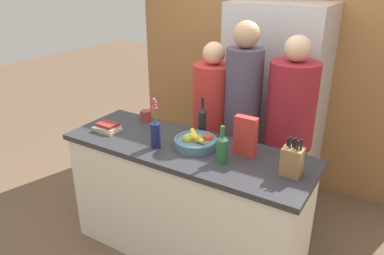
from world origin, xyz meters
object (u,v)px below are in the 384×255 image
at_px(book_stack, 107,127).
at_px(bottle_vinegar, 202,120).
at_px(knife_block, 292,161).
at_px(cereal_box, 245,136).
at_px(person_in_blue, 242,115).
at_px(bottle_oil, 222,148).
at_px(person_in_red_tee, 289,130).
at_px(flower_vase, 155,131).
at_px(coffee_mug, 146,115).
at_px(fruit_bowl, 196,141).
at_px(person_at_sink, 212,122).
at_px(refrigerator, 274,104).

height_order(book_stack, bottle_vinegar, bottle_vinegar).
height_order(knife_block, bottle_vinegar, bottle_vinegar).
relative_size(knife_block, book_stack, 1.27).
distance_m(cereal_box, person_in_blue, 0.55).
relative_size(bottle_oil, person_in_red_tee, 0.15).
relative_size(flower_vase, person_in_blue, 0.21).
relative_size(coffee_mug, person_in_blue, 0.07).
relative_size(fruit_bowl, cereal_box, 1.12).
bearing_deg(person_at_sink, cereal_box, -35.32).
relative_size(refrigerator, person_at_sink, 1.17).
distance_m(cereal_box, bottle_oil, 0.19).
height_order(flower_vase, person_in_red_tee, person_in_red_tee).
distance_m(refrigerator, bottle_vinegar, 1.01).
distance_m(knife_block, book_stack, 1.45).
xyz_separation_m(fruit_bowl, bottle_oil, (0.26, -0.10, 0.06)).
xyz_separation_m(flower_vase, person_at_sink, (0.06, 0.72, -0.17)).
height_order(fruit_bowl, bottle_oil, bottle_oil).
bearing_deg(book_stack, bottle_vinegar, 26.28).
distance_m(bottle_vinegar, person_in_blue, 0.39).
distance_m(fruit_bowl, person_in_red_tee, 0.79).
height_order(fruit_bowl, flower_vase, flower_vase).
bearing_deg(flower_vase, coffee_mug, 135.91).
xyz_separation_m(bottle_vinegar, person_in_blue, (0.17, 0.35, -0.04)).
height_order(knife_block, person_in_red_tee, person_in_red_tee).
relative_size(fruit_bowl, person_at_sink, 0.20).
height_order(bottle_vinegar, person_in_red_tee, person_in_red_tee).
distance_m(fruit_bowl, flower_vase, 0.30).
relative_size(person_at_sink, person_in_red_tee, 0.94).
bearing_deg(fruit_bowl, person_in_blue, 79.60).
bearing_deg(refrigerator, bottle_vinegar, -102.79).
distance_m(coffee_mug, person_at_sink, 0.58).
bearing_deg(coffee_mug, person_in_blue, 25.46).
xyz_separation_m(bottle_oil, person_in_blue, (-0.16, 0.65, -0.02)).
height_order(fruit_bowl, cereal_box, cereal_box).
bearing_deg(person_in_red_tee, bottle_oil, -123.58).
height_order(refrigerator, flower_vase, refrigerator).
height_order(refrigerator, knife_block, refrigerator).
bearing_deg(bottle_vinegar, book_stack, -153.72).
xyz_separation_m(flower_vase, person_in_red_tee, (0.72, 0.78, -0.12)).
xyz_separation_m(coffee_mug, book_stack, (-0.12, -0.34, -0.02)).
xyz_separation_m(book_stack, bottle_oil, (1.00, 0.03, 0.07)).
bearing_deg(cereal_box, person_in_red_tee, 77.23).
height_order(flower_vase, person_at_sink, person_at_sink).
height_order(cereal_box, bottle_vinegar, bottle_vinegar).
bearing_deg(refrigerator, flower_vase, -106.30).
height_order(cereal_box, book_stack, cereal_box).
relative_size(book_stack, person_in_blue, 0.11).
height_order(flower_vase, cereal_box, flower_vase).
distance_m(book_stack, bottle_vinegar, 0.76).
bearing_deg(person_in_red_tee, flower_vase, -149.36).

